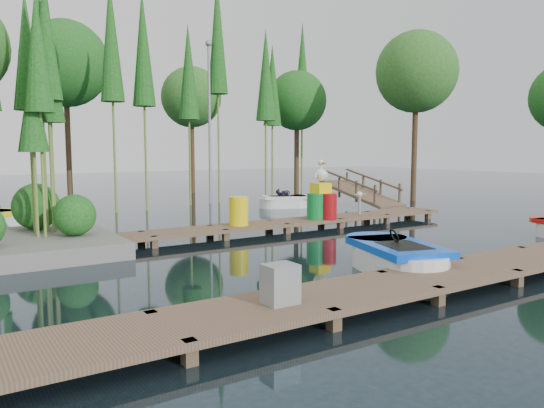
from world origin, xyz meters
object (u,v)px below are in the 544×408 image
boat_blue (396,259)px  drum_cluster (322,201)px  yellow_barrel (239,211)px  utility_cabinet (280,284)px

boat_blue → drum_cluster: drum_cluster is taller
yellow_barrel → drum_cluster: drum_cluster is taller
boat_blue → utility_cabinet: size_ratio=5.51×
drum_cluster → yellow_barrel: bearing=177.1°
boat_blue → drum_cluster: (2.48, 5.52, 0.56)m
boat_blue → utility_cabinet: (-3.71, -1.33, 0.30)m
utility_cabinet → boat_blue: bearing=19.7°
yellow_barrel → drum_cluster: size_ratio=0.45×
boat_blue → yellow_barrel: (-0.43, 5.67, 0.44)m
yellow_barrel → drum_cluster: bearing=-2.9°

